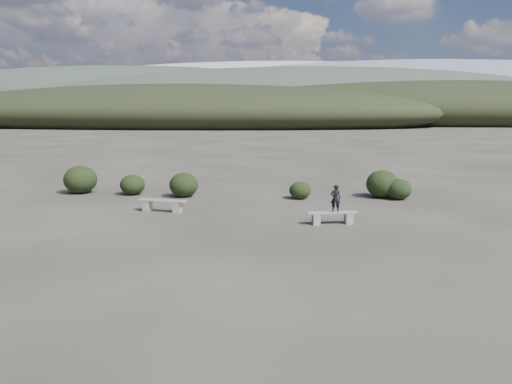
# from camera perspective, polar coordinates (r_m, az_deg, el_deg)

# --- Properties ---
(ground) EXTENTS (1200.00, 1200.00, 0.00)m
(ground) POSITION_cam_1_polar(r_m,az_deg,el_deg) (13.40, -4.45, -7.09)
(ground) COLOR #2F2A24
(ground) RESTS_ON ground
(bench_left) EXTENTS (1.87, 0.69, 0.46)m
(bench_left) POSITION_cam_1_polar(r_m,az_deg,el_deg) (18.94, -10.66, -1.41)
(bench_left) COLOR gray
(bench_left) RESTS_ON ground
(bench_right) EXTENTS (1.71, 0.69, 0.42)m
(bench_right) POSITION_cam_1_polar(r_m,az_deg,el_deg) (16.84, 8.73, -2.82)
(bench_right) COLOR gray
(bench_right) RESTS_ON ground
(seated_person) EXTENTS (0.34, 0.23, 0.92)m
(seated_person) POSITION_cam_1_polar(r_m,az_deg,el_deg) (16.74, 9.08, -0.72)
(seated_person) COLOR black
(seated_person) RESTS_ON bench_right
(shrub_a) EXTENTS (1.11, 1.11, 0.90)m
(shrub_a) POSITION_cam_1_polar(r_m,az_deg,el_deg) (22.92, -13.93, 0.81)
(shrub_a) COLOR black
(shrub_a) RESTS_ON ground
(shrub_b) EXTENTS (1.25, 1.25, 1.07)m
(shrub_b) POSITION_cam_1_polar(r_m,az_deg,el_deg) (21.90, -8.26, 0.82)
(shrub_b) COLOR black
(shrub_b) RESTS_ON ground
(shrub_c) EXTENTS (0.93, 0.93, 0.74)m
(shrub_c) POSITION_cam_1_polar(r_m,az_deg,el_deg) (21.32, 5.06, 0.19)
(shrub_c) COLOR black
(shrub_c) RESTS_ON ground
(shrub_d) EXTENTS (1.37, 1.37, 1.20)m
(shrub_d) POSITION_cam_1_polar(r_m,az_deg,el_deg) (22.19, 14.22, 0.90)
(shrub_d) COLOR black
(shrub_d) RESTS_ON ground
(shrub_e) EXTENTS (1.06, 1.06, 0.89)m
(shrub_e) POSITION_cam_1_polar(r_m,az_deg,el_deg) (21.95, 16.01, 0.32)
(shrub_e) COLOR black
(shrub_e) RESTS_ON ground
(shrub_f) EXTENTS (1.48, 1.48, 1.26)m
(shrub_f) POSITION_cam_1_polar(r_m,az_deg,el_deg) (23.99, -19.44, 1.35)
(shrub_f) COLOR black
(shrub_f) RESTS_ON ground
(mountain_ridges) EXTENTS (500.00, 400.00, 56.00)m
(mountain_ridges) POSITION_cam_1_polar(r_m,az_deg,el_deg) (351.90, 3.89, 10.72)
(mountain_ridges) COLOR black
(mountain_ridges) RESTS_ON ground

